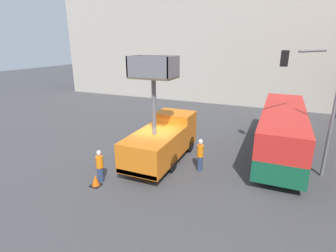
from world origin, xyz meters
The scene contains 8 objects.
ground_plane centered at (0.00, 0.00, 0.00)m, with size 120.00×120.00×0.00m, color #424244.
building_backdrop_far centered at (0.00, 22.46, 10.55)m, with size 44.00×10.00×21.09m.
utility_truck centered at (0.39, 0.39, 1.51)m, with size 2.43×6.33×6.42m.
city_bus centered at (7.07, 4.62, 1.77)m, with size 2.58×11.16×2.99m.
traffic_light_pole centered at (8.43, 2.51, 4.62)m, with size 2.96×2.71×6.95m.
road_worker_near_truck centered at (-1.58, -3.26, 0.88)m, with size 0.38×0.38×1.77m.
road_worker_directing centered at (2.89, 0.04, 0.96)m, with size 0.38×0.38×1.91m.
traffic_cone_near_truck centered at (-1.54, -3.75, 0.28)m, with size 0.53×0.53×0.60m.
Camera 1 is at (6.62, -13.28, 7.07)m, focal length 28.00 mm.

